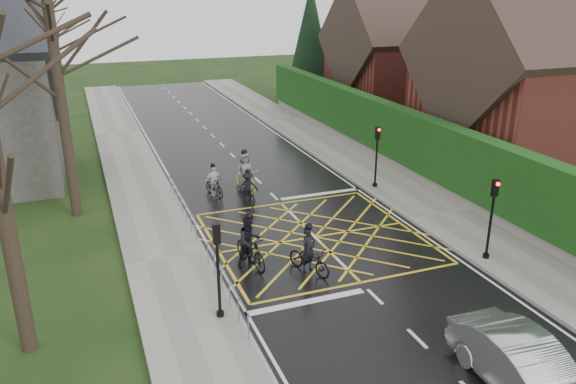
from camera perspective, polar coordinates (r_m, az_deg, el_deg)
ground at (r=22.96m, az=2.74°, el=-4.59°), size 120.00×120.00×0.00m
road at (r=22.96m, az=2.74°, el=-4.58°), size 9.00×80.00×0.01m
sidewalk_right at (r=25.75m, az=15.10°, el=-2.29°), size 3.00×80.00×0.15m
sidewalk_left at (r=21.47m, az=-12.23°, el=-6.71°), size 3.00×80.00×0.15m
stone_wall at (r=31.24m, az=11.47°, el=2.55°), size 0.50×38.00×0.70m
hedge at (r=30.76m, az=11.69°, el=5.66°), size 0.90×38.00×2.80m
house_near at (r=33.06m, az=24.42°, el=9.95°), size 11.80×9.80×11.30m
house_far at (r=44.03m, az=11.40°, el=13.00°), size 9.80×8.80×10.30m
conifer at (r=49.19m, az=2.29°, el=14.84°), size 4.60×4.60×10.00m
tree_near at (r=25.13m, az=-22.90°, el=14.79°), size 9.24×9.24×11.44m
tree_mid at (r=33.11m, az=-24.67°, el=16.79°), size 10.08×10.08×12.48m
tree_far at (r=41.14m, az=-22.87°, el=15.35°), size 8.40×8.40×10.40m
railing_south at (r=18.31m, az=-6.38°, el=-8.85°), size 0.05×5.04×1.03m
railing_north at (r=24.99m, az=-10.78°, el=-0.87°), size 0.05×6.04×1.03m
traffic_light_ne at (r=28.06m, az=8.97°, el=3.49°), size 0.24×0.31×3.21m
traffic_light_se at (r=21.62m, az=19.91°, el=-2.69°), size 0.24×0.31×3.21m
traffic_light_sw at (r=16.94m, az=-7.11°, el=-8.04°), size 0.24×0.31×3.21m
cyclist_rear at (r=20.04m, az=2.16°, el=-6.57°), size 1.40×2.02×1.87m
cyclist_back at (r=20.41m, az=-3.88°, el=-5.50°), size 1.07×2.17×2.09m
cyclist_mid at (r=26.39m, az=-4.04°, el=0.17°), size 0.98×1.69×1.64m
cyclist_front at (r=27.38m, az=-7.53°, el=0.81°), size 0.95×1.70×1.64m
cyclist_lead at (r=28.01m, az=-4.37°, el=1.64°), size 1.07×2.23×2.08m
car at (r=15.67m, az=23.02°, el=-16.22°), size 1.68×4.59×1.50m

